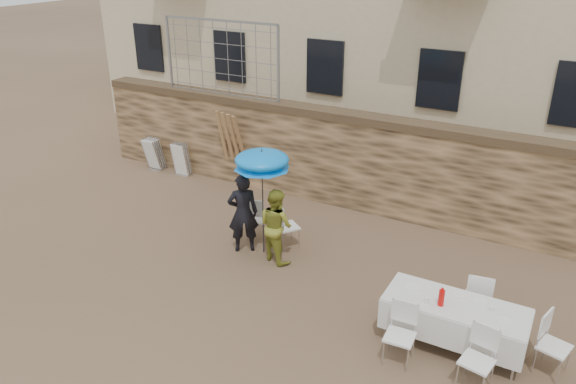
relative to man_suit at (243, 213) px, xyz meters
The scene contains 17 objects.
ground 2.22m from the man_suit, 75.86° to the right, with size 80.00×80.00×0.00m, color brown.
stone_wall 3.05m from the man_suit, 80.44° to the left, with size 13.00×0.50×2.20m, color brown.
chain_link_fence 4.51m from the man_suit, 129.79° to the left, with size 3.20×0.06×1.80m, color gray, non-canonical shape.
man_suit is the anchor object (origin of this frame).
woman_dress 0.75m from the man_suit, ahead, with size 0.72×0.56×1.49m, color gold.
umbrella 1.17m from the man_suit, 14.04° to the left, with size 1.07×1.07×2.04m.
couple_chair_left 0.65m from the man_suit, 90.00° to the left, with size 0.48×0.48×0.96m, color white, non-canonical shape.
couple_chair_right 0.95m from the man_suit, 38.16° to the left, with size 0.48×0.48×0.96m, color white, non-canonical shape.
banquet_table 4.50m from the man_suit, 11.94° to the right, with size 2.10×0.85×0.78m.
soda_bottle 4.34m from the man_suit, 14.43° to the right, with size 0.09×0.09×0.26m, color red.
table_chair_front_left 4.17m from the man_suit, 23.85° to the right, with size 0.48×0.48×0.96m, color white, non-canonical shape.
table_chair_front_right 5.19m from the man_suit, 18.93° to the right, with size 0.48×0.48×0.96m, color white, non-canonical shape.
table_chair_back 4.62m from the man_suit, ahead, with size 0.48×0.48×0.96m, color white, non-canonical shape.
table_chair_side 5.87m from the man_suit, ahead, with size 0.48×0.48×0.96m, color white, non-canonical shape.
chair_stack_left 5.20m from the man_suit, 149.97° to the left, with size 0.46×0.40×0.92m, color white, non-canonical shape.
chair_stack_right 4.45m from the man_suit, 144.13° to the left, with size 0.46×0.32×0.92m, color white, non-canonical shape.
wood_planks 3.33m from the man_suit, 126.75° to the left, with size 0.70×0.20×2.00m, color #A37749, non-canonical shape.
Camera 1 is at (5.05, -6.23, 5.74)m, focal length 35.00 mm.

